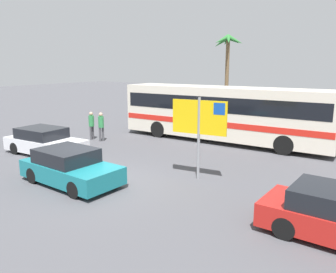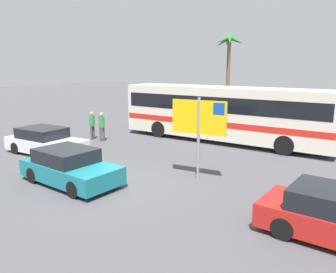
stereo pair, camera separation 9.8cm
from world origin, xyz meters
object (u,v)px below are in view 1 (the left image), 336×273
at_px(ferry_sign, 200,121).
at_px(pedestrian_crossing_lot, 101,124).
at_px(car_teal, 70,167).
at_px(pedestrian_near_sign, 91,123).
at_px(bus_front_coach, 223,111).
at_px(car_white, 45,142).

distance_m(ferry_sign, pedestrian_crossing_lot, 8.58).
bearing_deg(car_teal, pedestrian_near_sign, 133.62).
distance_m(bus_front_coach, pedestrian_crossing_lot, 7.15).
relative_size(car_teal, pedestrian_crossing_lot, 2.40).
relative_size(ferry_sign, car_teal, 0.78).
xyz_separation_m(bus_front_coach, car_white, (-6.23, -7.58, -1.15)).
height_order(bus_front_coach, car_white, bus_front_coach).
xyz_separation_m(car_white, pedestrian_near_sign, (-0.55, 3.72, 0.35)).
relative_size(car_teal, pedestrian_near_sign, 2.44).
xyz_separation_m(ferry_sign, pedestrian_near_sign, (-8.84, 2.78, -1.34)).
bearing_deg(car_white, pedestrian_near_sign, 95.83).
height_order(bus_front_coach, pedestrian_crossing_lot, bus_front_coach).
height_order(car_teal, pedestrian_near_sign, pedestrian_near_sign).
xyz_separation_m(bus_front_coach, pedestrian_crossing_lot, (-5.95, -3.88, -0.78)).
distance_m(ferry_sign, pedestrian_near_sign, 9.36).
bearing_deg(pedestrian_near_sign, car_teal, 125.97).
bearing_deg(ferry_sign, car_white, -179.97).
relative_size(car_white, pedestrian_crossing_lot, 2.56).
height_order(bus_front_coach, pedestrian_near_sign, bus_front_coach).
bearing_deg(car_white, pedestrian_crossing_lot, 83.18).
bearing_deg(pedestrian_crossing_lot, car_teal, -27.66).
distance_m(bus_front_coach, pedestrian_near_sign, 7.84).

